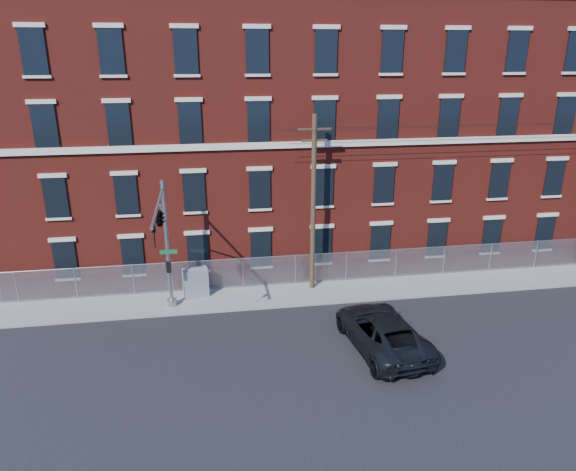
% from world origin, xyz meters
% --- Properties ---
extents(ground, '(140.00, 140.00, 0.00)m').
position_xyz_m(ground, '(0.00, 0.00, 0.00)').
color(ground, black).
rests_on(ground, ground).
extents(sidewalk, '(65.00, 3.00, 0.12)m').
position_xyz_m(sidewalk, '(12.00, 5.00, 0.06)').
color(sidewalk, gray).
rests_on(sidewalk, ground).
extents(mill_building, '(55.30, 14.32, 16.30)m').
position_xyz_m(mill_building, '(12.00, 13.93, 8.15)').
color(mill_building, maroon).
rests_on(mill_building, ground).
extents(chain_link_fence, '(59.06, 0.06, 1.85)m').
position_xyz_m(chain_link_fence, '(12.00, 6.30, 1.06)').
color(chain_link_fence, '#A5A8AD').
rests_on(chain_link_fence, ground).
extents(traffic_signal_mast, '(0.90, 6.75, 7.00)m').
position_xyz_m(traffic_signal_mast, '(-6.00, 2.18, 5.39)').
color(traffic_signal_mast, '#9EA0A5').
rests_on(traffic_signal_mast, ground).
extents(utility_pole_near, '(1.80, 0.28, 10.00)m').
position_xyz_m(utility_pole_near, '(2.00, 5.60, 5.34)').
color(utility_pole_near, '#3F301F').
rests_on(utility_pole_near, ground).
extents(pickup_truck, '(3.58, 6.54, 1.74)m').
position_xyz_m(pickup_truck, '(3.96, -1.18, 0.87)').
color(pickup_truck, black).
rests_on(pickup_truck, ground).
extents(utility_cabinet, '(1.46, 0.98, 1.67)m').
position_xyz_m(utility_cabinet, '(-4.69, 5.50, 0.96)').
color(utility_cabinet, gray).
rests_on(utility_cabinet, sidewalk).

